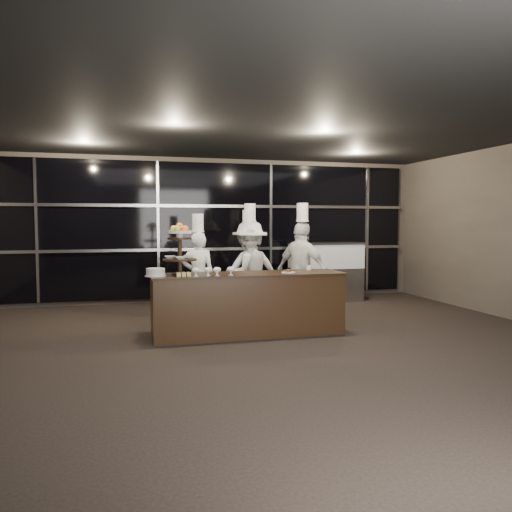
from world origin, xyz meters
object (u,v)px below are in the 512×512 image
object	(u,v)px
display_case	(326,269)
chef_b	(248,273)
layer_cake	(156,272)
display_stand	(180,246)
chef_c	(250,270)
chef_a	(198,274)
chef_d	(302,271)
buffet_counter	(248,304)

from	to	relation	value
display_case	chef_b	size ratio (longest dim) A/B	0.80
layer_cake	display_case	distance (m)	4.59
display_stand	chef_c	bearing A→B (deg)	40.95
display_case	display_stand	bearing A→B (deg)	-141.72
chef_b	chef_a	bearing A→B (deg)	166.63
display_stand	chef_a	bearing A→B (deg)	70.35
display_case	chef_d	bearing A→B (deg)	-122.96
buffet_counter	display_stand	world-z (taller)	display_stand
buffet_counter	layer_cake	distance (m)	1.44
display_stand	chef_c	distance (m)	1.82
chef_d	display_stand	bearing A→B (deg)	-160.98
buffet_counter	chef_b	bearing A→B (deg)	75.73
buffet_counter	display_stand	bearing A→B (deg)	-179.99
layer_cake	chef_a	bearing A→B (deg)	58.71
buffet_counter	chef_d	world-z (taller)	chef_d
chef_a	chef_c	xyz separation A→B (m)	(0.87, -0.10, 0.06)
layer_cake	display_case	size ratio (longest dim) A/B	0.20
buffet_counter	chef_b	xyz separation A→B (m)	(0.27, 1.05, 0.34)
layer_cake	chef_d	size ratio (longest dim) A/B	0.15
buffet_counter	display_stand	size ratio (longest dim) A/B	3.81
layer_cake	chef_b	xyz separation A→B (m)	(1.61, 1.10, -0.17)
buffet_counter	display_stand	distance (m)	1.33
display_stand	display_case	size ratio (longest dim) A/B	0.50
chef_d	buffet_counter	bearing A→B (deg)	-146.81
buffet_counter	layer_cake	world-z (taller)	layer_cake
chef_b	chef_c	xyz separation A→B (m)	(0.05, 0.09, 0.05)
buffet_counter	chef_c	bearing A→B (deg)	74.37
display_case	chef_a	world-z (taller)	chef_a
display_stand	layer_cake	bearing A→B (deg)	-171.74
chef_a	display_case	bearing A→B (deg)	25.71
buffet_counter	chef_b	world-z (taller)	chef_b
display_case	chef_b	xyz separation A→B (m)	(-2.09, -1.60, 0.12)
display_stand	layer_cake	xyz separation A→B (m)	(-0.34, -0.05, -0.37)
display_case	chef_a	distance (m)	3.24
chef_a	buffet_counter	bearing A→B (deg)	-66.07
chef_c	chef_a	bearing A→B (deg)	173.28
buffet_counter	chef_d	size ratio (longest dim) A/B	1.43
chef_c	chef_d	bearing A→B (deg)	-27.78
chef_b	display_case	bearing A→B (deg)	37.38
chef_b	chef_d	xyz separation A→B (m)	(0.85, -0.33, 0.06)
display_case	chef_a	xyz separation A→B (m)	(-2.92, -1.40, 0.10)
buffet_counter	display_stand	xyz separation A→B (m)	(-1.00, -0.00, 0.87)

